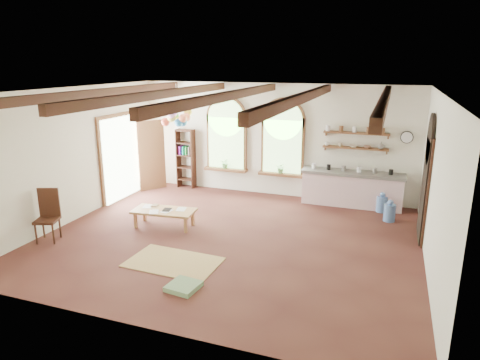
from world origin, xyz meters
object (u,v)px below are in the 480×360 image
at_px(kitchen_counter, 352,189).
at_px(balloon_cluster, 177,116).
at_px(side_chair, 48,226).
at_px(coffee_table, 164,212).

height_order(kitchen_counter, balloon_cluster, balloon_cluster).
bearing_deg(side_chair, balloon_cluster, 71.39).
xyz_separation_m(coffee_table, balloon_cluster, (-0.71, 2.16, 1.97)).
height_order(coffee_table, side_chair, side_chair).
xyz_separation_m(kitchen_counter, side_chair, (-5.96, -4.62, -0.15)).
bearing_deg(coffee_table, side_chair, -141.52).
xyz_separation_m(kitchen_counter, balloon_cluster, (-4.71, -0.90, 1.86)).
distance_m(kitchen_counter, side_chair, 7.54).
height_order(kitchen_counter, side_chair, side_chair).
relative_size(coffee_table, balloon_cluster, 1.32).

